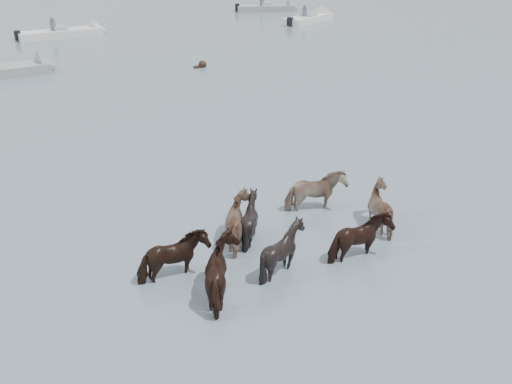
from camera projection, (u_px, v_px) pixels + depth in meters
ground at (310, 222)px, 14.61m from camera, size 400.00×400.00×0.00m
pony_herd at (281, 234)px, 13.16m from camera, size 6.72×3.40×1.39m
swimming_pony at (202, 65)px, 30.33m from camera, size 0.72×0.44×0.44m
motorboat_b at (4, 71)px, 28.53m from camera, size 6.66×2.21×1.92m
motorboat_c at (72, 33)px, 38.66m from camera, size 6.05×2.18×1.92m
motorboat_d at (314, 18)px, 44.63m from camera, size 5.67×3.02×1.92m
motorboat_e at (274, 8)px, 49.87m from camera, size 5.51×3.89×1.92m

